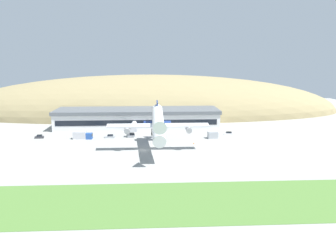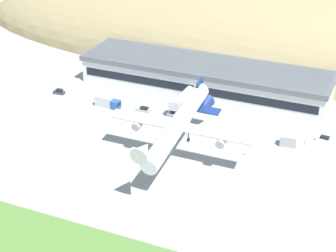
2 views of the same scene
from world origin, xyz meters
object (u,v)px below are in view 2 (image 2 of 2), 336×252
jetway_0 (181,99)px  cargo_airplane (179,125)px  service_car_0 (59,92)px  box_truck (107,102)px  service_car_1 (324,139)px  service_car_2 (144,110)px  service_car_3 (174,114)px  fuel_truck (292,142)px  terminal_building (205,75)px  traffic_cone_0 (244,153)px

jetway_0 → cargo_airplane: size_ratio=0.30×
jetway_0 → service_car_0: (-41.76, -4.35, -3.32)m
box_truck → service_car_1: bearing=4.2°
cargo_airplane → box_truck: bearing=147.2°
service_car_2 → service_car_3: bearing=5.4°
service_car_2 → fuel_truck: size_ratio=0.66×
service_car_3 → box_truck: box_truck is taller
service_car_3 → service_car_2: bearing=-174.6°
service_car_2 → jetway_0: bearing=26.0°
service_car_2 → box_truck: box_truck is taller
terminal_building → service_car_3: size_ratio=21.48×
terminal_building → traffic_cone_0: (24.52, -35.53, -5.19)m
service_car_2 → service_car_1: bearing=3.3°
jetway_0 → service_car_2: (-10.35, -5.04, -3.40)m
cargo_airplane → service_car_3: bearing=115.5°
service_car_3 → cargo_airplane: bearing=-64.5°
service_car_1 → fuel_truck: fuel_truck is taller
box_truck → traffic_cone_0: size_ratio=14.61×
jetway_0 → fuel_truck: size_ratio=2.02×
cargo_airplane → box_truck: 40.35m
service_car_0 → service_car_2: size_ratio=0.86×
cargo_airplane → service_car_0: 58.51m
service_car_2 → traffic_cone_0: 38.40m
terminal_building → service_car_2: terminal_building is taller
cargo_airplane → traffic_cone_0: (15.01, 10.01, -10.44)m
jetway_0 → service_car_0: size_ratio=3.56×
terminal_building → service_car_2: size_ratio=18.47×
cargo_airplane → traffic_cone_0: 20.84m
terminal_building → fuel_truck: 44.04m
service_car_0 → fuel_truck: 78.47m
jetway_0 → box_truck: 23.37m
service_car_1 → box_truck: box_truck is taller
service_car_2 → traffic_cone_0: bearing=-19.7°
service_car_1 → cargo_airplane: bearing=-142.0°
terminal_building → jetway_0: terminal_building is taller
fuel_truck → box_truck: bearing=178.3°
cargo_airplane → service_car_2: bearing=132.6°
terminal_building → service_car_1: 47.38m
service_car_0 → service_car_3: size_ratio=1.00×
cargo_airplane → traffic_cone_0: bearing=33.7°
terminal_building → fuel_truck: (35.30, -26.02, -4.00)m
service_car_0 → traffic_cone_0: 68.93m
service_car_1 → service_car_2: bearing=-176.7°
traffic_cone_0 → fuel_truck: bearing=41.4°
jetway_0 → service_car_3: size_ratio=3.55×
terminal_building → cargo_airplane: cargo_airplane is taller
service_car_2 → fuel_truck: 47.07m
service_car_3 → traffic_cone_0: 29.85m
service_car_3 → box_truck: size_ratio=0.46×
jetway_0 → service_car_1: 44.40m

